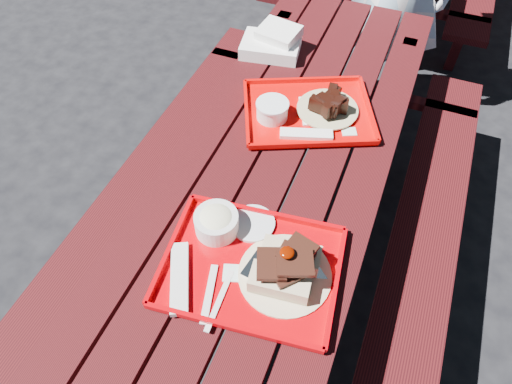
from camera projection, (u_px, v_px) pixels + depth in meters
ground at (268, 277)px, 2.15m from camera, size 60.00×60.00×0.00m
picnic_table_near at (271, 206)px, 1.71m from camera, size 1.41×2.40×0.75m
near_tray at (253, 256)px, 1.31m from camera, size 0.55×0.45×0.16m
far_tray at (306, 111)px, 1.72m from camera, size 0.59×0.53×0.08m
white_cloth at (273, 43)px, 1.96m from camera, size 0.27×0.22×0.10m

